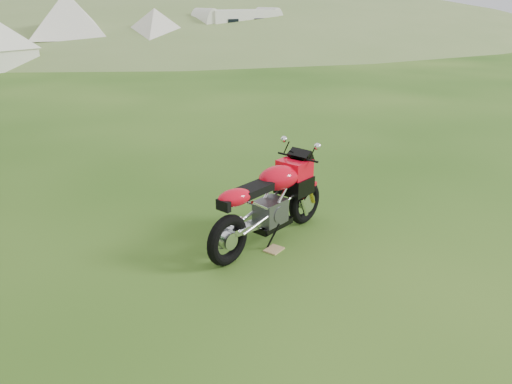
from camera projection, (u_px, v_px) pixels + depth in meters
ground at (296, 237)px, 6.43m from camera, size 120.00×120.00×0.00m
hillside at (230, 30)px, 49.82m from camera, size 80.00×64.00×8.00m
hedgerow at (230, 30)px, 49.82m from camera, size 36.00×1.20×8.60m
sport_motorcycle at (269, 197)px, 6.10m from camera, size 2.08×1.00×1.21m
plywood_board at (274, 250)px, 6.09m from camera, size 0.27×0.24×0.02m
tent_mid at (70, 29)px, 24.74m from camera, size 4.33×4.33×2.97m
tent_right at (156, 33)px, 25.16m from camera, size 3.42×3.42×2.52m
caravan at (238, 31)px, 27.89m from camera, size 5.08×2.32×2.37m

